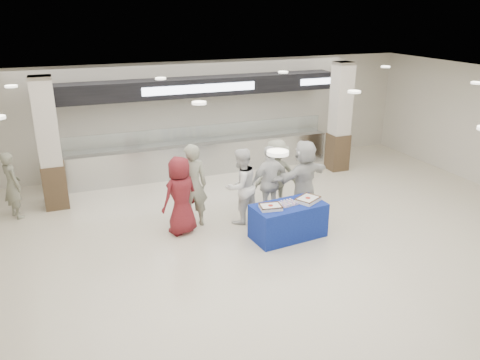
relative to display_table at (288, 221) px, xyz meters
name	(u,v)px	position (x,y,z in m)	size (l,w,h in m)	color
ground	(277,256)	(-0.59, -0.69, -0.38)	(14.00, 14.00, 0.00)	beige
serving_line	(198,135)	(-0.59, 4.70, 0.78)	(8.70, 0.85, 2.80)	silver
column_left	(50,147)	(-4.59, 3.51, 1.15)	(0.55, 0.55, 3.20)	#3B2A1A
column_right	(340,120)	(3.41, 3.51, 1.15)	(0.55, 0.55, 3.20)	#3B2A1A
display_table	(288,221)	(0.00, 0.00, 0.00)	(1.55, 0.78, 0.75)	navy
sheet_cake_left	(271,207)	(-0.45, -0.06, 0.42)	(0.48, 0.40, 0.09)	white
sheet_cake_right	(308,199)	(0.45, 0.01, 0.43)	(0.61, 0.57, 0.10)	white
cupcake_tray	(288,203)	(-0.02, 0.01, 0.41)	(0.42, 0.35, 0.06)	#A7A8AC
civilian_maroon	(181,196)	(-2.07, 1.03, 0.49)	(0.85, 0.55, 1.73)	maroon
soldier_a	(192,186)	(-1.74, 1.29, 0.58)	(0.70, 0.46, 1.91)	gray
chef_tall	(241,186)	(-0.67, 1.07, 0.50)	(0.85, 0.66, 1.75)	white
chef_short	(270,183)	(0.04, 1.04, 0.50)	(1.02, 0.43, 1.74)	white
soldier_b	(276,174)	(0.44, 1.55, 0.48)	(1.11, 0.64, 1.71)	gray
civilian_white	(304,178)	(0.85, 0.93, 0.54)	(1.69, 0.54, 1.83)	silver
soldier_bg	(12,185)	(-5.49, 3.22, 0.42)	(0.58, 0.38, 1.60)	gray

